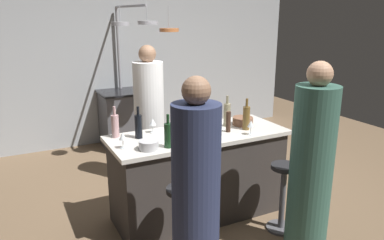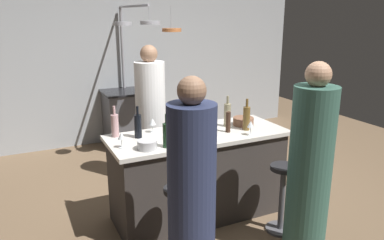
% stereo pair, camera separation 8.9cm
% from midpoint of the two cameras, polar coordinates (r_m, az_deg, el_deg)
% --- Properties ---
extents(ground_plane, '(9.00, 9.00, 0.00)m').
position_cam_midpoint_polar(ground_plane, '(4.12, 1.57, -14.05)').
color(ground_plane, brown).
extents(back_wall, '(6.40, 0.16, 2.60)m').
position_cam_midpoint_polar(back_wall, '(6.29, -10.37, 8.71)').
color(back_wall, '#9EA3A8').
rests_on(back_wall, ground_plane).
extents(kitchen_island, '(1.80, 0.72, 0.90)m').
position_cam_midpoint_polar(kitchen_island, '(3.91, 1.62, -8.29)').
color(kitchen_island, '#332D2B').
rests_on(kitchen_island, ground_plane).
extents(stove_range, '(0.80, 0.64, 0.89)m').
position_cam_midpoint_polar(stove_range, '(6.07, -8.97, 0.31)').
color(stove_range, '#47474C').
rests_on(stove_range, ground_plane).
extents(chef, '(0.36, 0.36, 1.70)m').
position_cam_midpoint_polar(chef, '(4.61, -5.69, -0.13)').
color(chef, white).
rests_on(chef, ground_plane).
extents(bar_stool_right, '(0.28, 0.28, 0.68)m').
position_cam_midpoint_polar(bar_stool_right, '(3.78, 14.18, -11.00)').
color(bar_stool_right, '#4C4C51').
rests_on(bar_stool_right, ground_plane).
extents(guest_right, '(0.36, 0.36, 1.70)m').
position_cam_midpoint_polar(guest_right, '(3.32, 18.12, -7.34)').
color(guest_right, '#33594C').
rests_on(guest_right, ground_plane).
extents(bar_stool_left, '(0.28, 0.28, 0.68)m').
position_cam_midpoint_polar(bar_stool_left, '(3.26, -1.08, -15.04)').
color(bar_stool_left, '#4C4C51').
rests_on(bar_stool_left, ground_plane).
extents(guest_left, '(0.35, 0.35, 1.66)m').
position_cam_midpoint_polar(guest_left, '(2.77, 0.90, -11.76)').
color(guest_left, '#262D4C').
rests_on(guest_left, ground_plane).
extents(overhead_pot_rack, '(0.89, 1.36, 2.17)m').
position_cam_midpoint_polar(overhead_pot_rack, '(5.38, -7.49, 11.82)').
color(overhead_pot_rack, gray).
rests_on(overhead_pot_rack, ground_plane).
extents(cutting_board, '(0.32, 0.22, 0.02)m').
position_cam_midpoint_polar(cutting_board, '(3.82, -0.38, -1.57)').
color(cutting_board, '#997047').
rests_on(cutting_board, kitchen_island).
extents(pepper_mill, '(0.05, 0.05, 0.21)m').
position_cam_midpoint_polar(pepper_mill, '(3.78, 6.18, -0.31)').
color(pepper_mill, '#382319').
rests_on(pepper_mill, kitchen_island).
extents(wine_bottle_rose, '(0.07, 0.07, 0.30)m').
position_cam_midpoint_polar(wine_bottle_rose, '(3.68, -10.92, -0.75)').
color(wine_bottle_rose, '#B78C8E').
rests_on(wine_bottle_rose, kitchen_island).
extents(wine_bottle_dark, '(0.07, 0.07, 0.31)m').
position_cam_midpoint_polar(wine_bottle_dark, '(3.62, -7.49, -0.85)').
color(wine_bottle_dark, black).
rests_on(wine_bottle_dark, kitchen_island).
extents(wine_bottle_amber, '(0.07, 0.07, 0.33)m').
position_cam_midpoint_polar(wine_bottle_amber, '(3.87, 8.90, 0.33)').
color(wine_bottle_amber, brown).
rests_on(wine_bottle_amber, kitchen_island).
extents(wine_bottle_red, '(0.07, 0.07, 0.30)m').
position_cam_midpoint_polar(wine_bottle_red, '(3.34, -3.08, -2.23)').
color(wine_bottle_red, '#143319').
rests_on(wine_bottle_red, kitchen_island).
extents(wine_bottle_white, '(0.07, 0.07, 0.33)m').
position_cam_midpoint_polar(wine_bottle_white, '(3.97, 6.02, 0.83)').
color(wine_bottle_white, gray).
rests_on(wine_bottle_white, kitchen_island).
extents(wine_glass_near_left_guest, '(0.07, 0.07, 0.15)m').
position_cam_midpoint_polar(wine_glass_near_left_guest, '(3.72, 9.56, -0.73)').
color(wine_glass_near_left_guest, silver).
rests_on(wine_glass_near_left_guest, kitchen_island).
extents(wine_glass_by_chef, '(0.07, 0.07, 0.15)m').
position_cam_midpoint_polar(wine_glass_by_chef, '(3.76, -5.33, -0.36)').
color(wine_glass_by_chef, silver).
rests_on(wine_glass_by_chef, kitchen_island).
extents(wine_glass_near_right_guest, '(0.07, 0.07, 0.15)m').
position_cam_midpoint_polar(wine_glass_near_right_guest, '(3.37, -9.89, -2.47)').
color(wine_glass_near_right_guest, silver).
rests_on(wine_glass_near_right_guest, kitchen_island).
extents(mixing_bowl_wooden, '(0.22, 0.22, 0.08)m').
position_cam_midpoint_polar(mixing_bowl_wooden, '(4.05, 8.40, -0.20)').
color(mixing_bowl_wooden, brown).
rests_on(mixing_bowl_wooden, kitchen_island).
extents(mixing_bowl_ceramic, '(0.16, 0.16, 0.06)m').
position_cam_midpoint_polar(mixing_bowl_ceramic, '(3.53, -0.47, -2.68)').
color(mixing_bowl_ceramic, silver).
rests_on(mixing_bowl_ceramic, kitchen_island).
extents(mixing_bowl_steel, '(0.18, 0.18, 0.08)m').
position_cam_midpoint_polar(mixing_bowl_steel, '(3.33, -6.03, -3.75)').
color(mixing_bowl_steel, '#B7B7BC').
rests_on(mixing_bowl_steel, kitchen_island).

